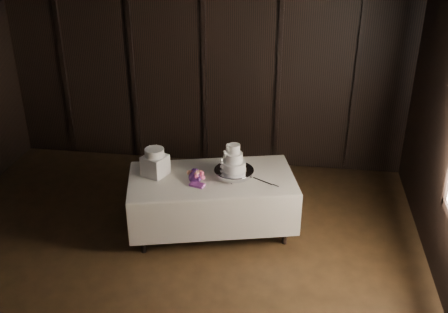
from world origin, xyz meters
The scene contains 8 objects.
room centered at (0.00, 0.00, 1.50)m, with size 6.08×7.08×3.08m.
display_table centered at (0.43, 1.56, 0.42)m, with size 2.18×1.50×0.76m.
cake_stand centered at (0.69, 1.62, 0.81)m, with size 0.48×0.48×0.09m, color silver.
wedding_cake centered at (0.66, 1.61, 0.98)m, with size 0.32×0.28×0.33m.
bouquet centered at (0.24, 1.44, 0.82)m, with size 0.28×0.38×0.18m, color #D54C7A, non-canonical shape.
box_pedestal centered at (-0.26, 1.53, 0.89)m, with size 0.26×0.26×0.25m, color white.
small_cake centered at (-0.26, 1.53, 1.06)m, with size 0.23×0.23×0.09m, color white.
cake_knife centered at (1.04, 1.54, 0.77)m, with size 0.37×0.02×0.01m, color silver.
Camera 1 is at (1.37, -3.90, 3.78)m, focal length 42.00 mm.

